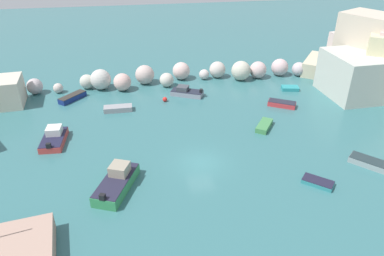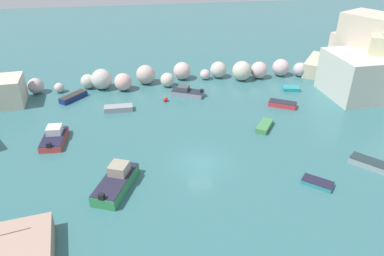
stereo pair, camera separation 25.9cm
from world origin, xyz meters
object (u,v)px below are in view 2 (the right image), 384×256
object	(u,v)px
moored_boat_5	(291,88)
moored_boat_10	(264,126)
channel_buoy	(165,99)
moored_boat_9	(73,97)
moored_boat_3	(187,92)
moored_boat_0	(119,108)
moored_boat_8	(54,137)
moored_boat_2	(116,181)
moored_boat_4	(370,163)
moored_boat_6	(317,183)
moored_boat_7	(282,104)

from	to	relation	value
moored_boat_5	moored_boat_10	size ratio (longest dim) A/B	0.78
channel_buoy	moored_boat_5	bearing A→B (deg)	2.79
moored_boat_9	moored_boat_3	bearing A→B (deg)	-52.59
channel_buoy	moored_boat_0	xyz separation A→B (m)	(-5.89, -1.70, 0.01)
moored_boat_8	moored_boat_0	bearing A→B (deg)	-43.22
moored_boat_2	moored_boat_9	size ratio (longest dim) A/B	1.61
moored_boat_4	moored_boat_6	distance (m)	6.38
moored_boat_3	moored_boat_6	distance (m)	22.20
moored_boat_4	moored_boat_9	world-z (taller)	moored_boat_9
moored_boat_2	moored_boat_4	world-z (taller)	moored_boat_2
channel_buoy	moored_boat_6	xyz separation A→B (m)	(11.33, -19.14, -0.09)
moored_boat_6	moored_boat_9	bearing A→B (deg)	178.07
moored_boat_0	moored_boat_4	xyz separation A→B (m)	(23.34, -15.64, -0.00)
channel_buoy	moored_boat_9	world-z (taller)	moored_boat_9
channel_buoy	moored_boat_5	xyz separation A→B (m)	(17.33, 0.85, -0.07)
channel_buoy	moored_boat_0	distance (m)	6.13
moored_boat_4	moored_boat_5	bearing A→B (deg)	138.44
moored_boat_0	moored_boat_6	world-z (taller)	moored_boat_0
moored_boat_3	moored_boat_10	bearing A→B (deg)	151.00
moored_boat_0	moored_boat_7	size ratio (longest dim) A/B	0.96
moored_boat_4	moored_boat_5	world-z (taller)	moored_boat_4
moored_boat_3	moored_boat_6	xyz separation A→B (m)	(8.31, -20.58, -0.25)
moored_boat_7	channel_buoy	bearing A→B (deg)	-164.41
moored_boat_10	moored_boat_3	bearing A→B (deg)	-109.99
moored_boat_4	moored_boat_8	distance (m)	31.28
moored_boat_3	moored_boat_4	xyz separation A→B (m)	(14.44, -18.78, -0.15)
moored_boat_4	moored_boat_5	distance (m)	18.18
moored_boat_6	moored_boat_7	distance (m)	15.57
moored_boat_7	moored_boat_10	world-z (taller)	moored_boat_7
moored_boat_6	moored_boat_7	bearing A→B (deg)	120.62
channel_buoy	moored_boat_9	size ratio (longest dim) A/B	0.17
moored_boat_0	moored_boat_3	world-z (taller)	moored_boat_3
moored_boat_2	moored_boat_10	bearing A→B (deg)	-40.87
moored_boat_5	moored_boat_9	size ratio (longest dim) A/B	0.69
moored_boat_6	moored_boat_9	distance (m)	31.63
moored_boat_5	moored_boat_8	distance (m)	30.97
channel_buoy	moored_boat_8	xyz separation A→B (m)	(-12.37, -7.92, 0.20)
moored_boat_10	moored_boat_9	bearing A→B (deg)	-82.32
moored_boat_2	moored_boat_5	xyz separation A→B (m)	(23.18, 17.54, -0.42)
moored_boat_0	moored_boat_10	xyz separation A→B (m)	(16.05, -7.08, -0.03)
moored_boat_6	moored_boat_8	xyz separation A→B (m)	(-23.70, 11.22, 0.29)
moored_boat_3	moored_boat_4	bearing A→B (deg)	153.61
moored_boat_0	moored_boat_7	xyz separation A→B (m)	(20.11, -2.14, 0.01)
moored_boat_2	moored_boat_7	size ratio (longest dim) A/B	1.65
moored_boat_0	channel_buoy	bearing A→B (deg)	-164.17
moored_boat_8	moored_boat_5	bearing A→B (deg)	-70.59
moored_boat_3	moored_boat_8	xyz separation A→B (m)	(-15.39, -9.37, 0.04)
moored_boat_9	moored_boat_6	bearing A→B (deg)	-91.59
moored_boat_10	channel_buoy	bearing A→B (deg)	-95.76
moored_boat_3	moored_boat_8	size ratio (longest dim) A/B	1.02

